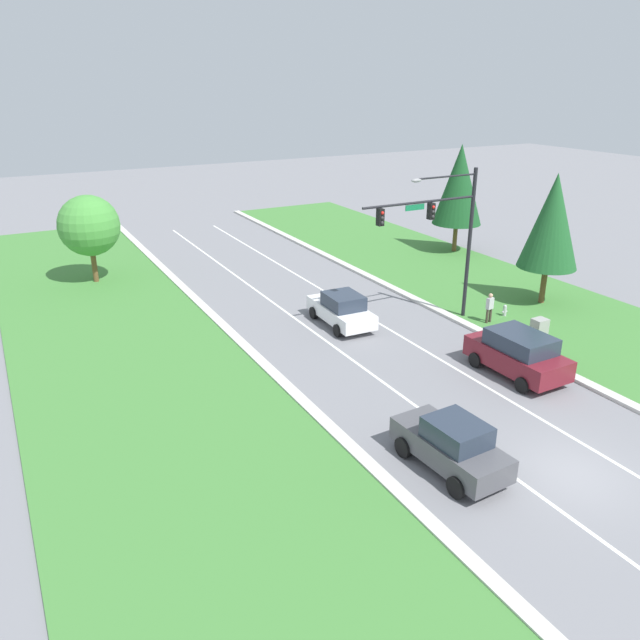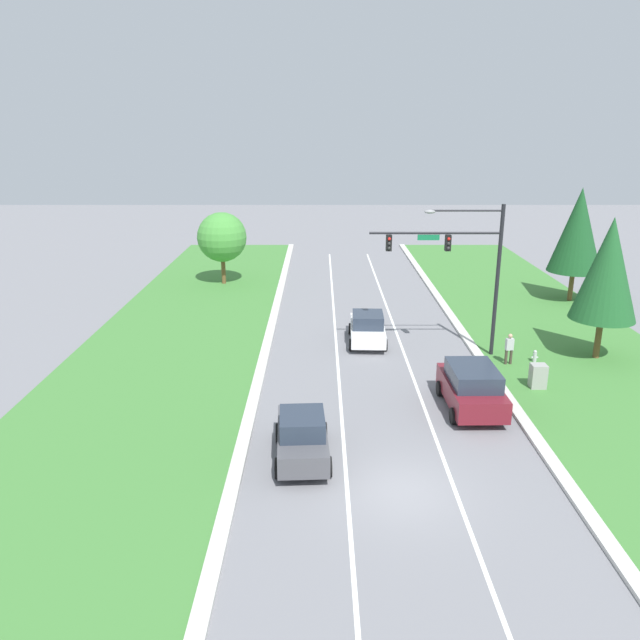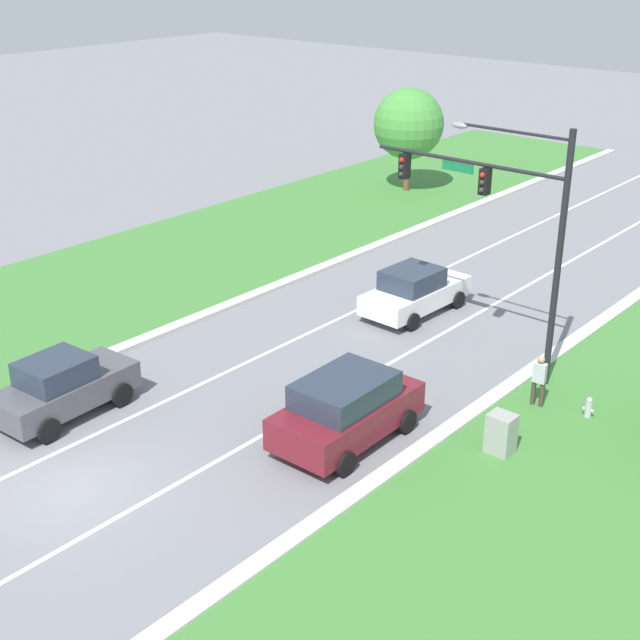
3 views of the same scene
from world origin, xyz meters
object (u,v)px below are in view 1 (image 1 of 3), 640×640
object	(u,v)px
fire_hydrant	(505,311)
oak_near_left_tree	(89,226)
conifer_near_right_tree	(552,221)
pedestrian	(490,307)
conifer_far_right_tree	(459,185)
utility_cabinet	(539,330)
graphite_sedan	(451,445)
white_sedan	(342,309)
burgundy_suv	(518,353)
traffic_signal_mast	(443,225)

from	to	relation	value
fire_hydrant	oak_near_left_tree	distance (m)	25.14
conifer_near_right_tree	pedestrian	bearing A→B (deg)	-168.95
conifer_far_right_tree	utility_cabinet	bearing A→B (deg)	-115.72
graphite_sedan	white_sedan	bearing A→B (deg)	72.48
utility_cabinet	graphite_sedan	bearing A→B (deg)	-149.27
utility_cabinet	conifer_near_right_tree	xyz separation A→B (m)	(4.38, 3.93, 4.19)
fire_hydrant	graphite_sedan	bearing A→B (deg)	-140.32
burgundy_suv	graphite_sedan	bearing A→B (deg)	-150.30
graphite_sedan	burgundy_suv	xyz separation A→B (m)	(7.10, 4.20, 0.09)
utility_cabinet	fire_hydrant	distance (m)	3.47
fire_hydrant	conifer_near_right_tree	bearing A→B (deg)	10.22
fire_hydrant	conifer_far_right_tree	bearing A→B (deg)	61.87
burgundy_suv	oak_near_left_tree	xyz separation A→B (m)	(-13.86, 22.26, 2.64)
utility_cabinet	conifer_near_right_tree	world-z (taller)	conifer_near_right_tree
pedestrian	conifer_far_right_tree	xyz separation A→B (m)	(7.80, 12.21, 4.02)
graphite_sedan	oak_near_left_tree	distance (m)	27.45
white_sedan	burgundy_suv	bearing A→B (deg)	-64.27
conifer_near_right_tree	traffic_signal_mast	bearing A→B (deg)	176.14
pedestrian	utility_cabinet	bearing A→B (deg)	90.86
oak_near_left_tree	conifer_far_right_tree	xyz separation A→B (m)	(24.76, -4.92, 1.31)
conifer_far_right_tree	conifer_near_right_tree	bearing A→B (deg)	-104.61
white_sedan	graphite_sedan	bearing A→B (deg)	-102.31
traffic_signal_mast	conifer_far_right_tree	distance (m)	14.80
white_sedan	fire_hydrant	bearing A→B (deg)	-18.91
graphite_sedan	fire_hydrant	distance (m)	15.15
traffic_signal_mast	graphite_sedan	world-z (taller)	traffic_signal_mast
burgundy_suv	conifer_near_right_tree	bearing A→B (deg)	36.43
conifer_far_right_tree	burgundy_suv	bearing A→B (deg)	-122.15
fire_hydrant	oak_near_left_tree	xyz separation A→B (m)	(-18.41, 16.80, 3.31)
traffic_signal_mast	graphite_sedan	xyz separation A→B (m)	(-7.86, -10.77, -4.33)
utility_cabinet	conifer_near_right_tree	distance (m)	7.23
burgundy_suv	white_sedan	size ratio (longest dim) A/B	0.99
white_sedan	oak_near_left_tree	world-z (taller)	oak_near_left_tree
graphite_sedan	oak_near_left_tree	world-z (taller)	oak_near_left_tree
utility_cabinet	conifer_far_right_tree	bearing A→B (deg)	64.28
traffic_signal_mast	fire_hydrant	size ratio (longest dim) A/B	11.36
pedestrian	traffic_signal_mast	bearing A→B (deg)	-39.92
white_sedan	fire_hydrant	distance (m)	8.96
pedestrian	graphite_sedan	bearing A→B (deg)	34.08
burgundy_suv	utility_cabinet	bearing A→B (deg)	30.03
traffic_signal_mast	utility_cabinet	xyz separation A→B (m)	(2.83, -4.42, -4.65)
traffic_signal_mast	fire_hydrant	world-z (taller)	traffic_signal_mast
pedestrian	conifer_far_right_tree	distance (m)	15.04
graphite_sedan	utility_cabinet	xyz separation A→B (m)	(10.68, 6.35, -0.32)
utility_cabinet	fire_hydrant	size ratio (longest dim) A/B	1.72
fire_hydrant	conifer_near_right_tree	xyz separation A→B (m)	(3.41, 0.62, 4.44)
graphite_sedan	oak_near_left_tree	xyz separation A→B (m)	(-6.76, 26.46, 2.73)
conifer_far_right_tree	oak_near_left_tree	bearing A→B (deg)	168.76
conifer_near_right_tree	oak_near_left_tree	xyz separation A→B (m)	(-21.82, 16.18, -1.14)
graphite_sedan	conifer_near_right_tree	size ratio (longest dim) A/B	0.58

